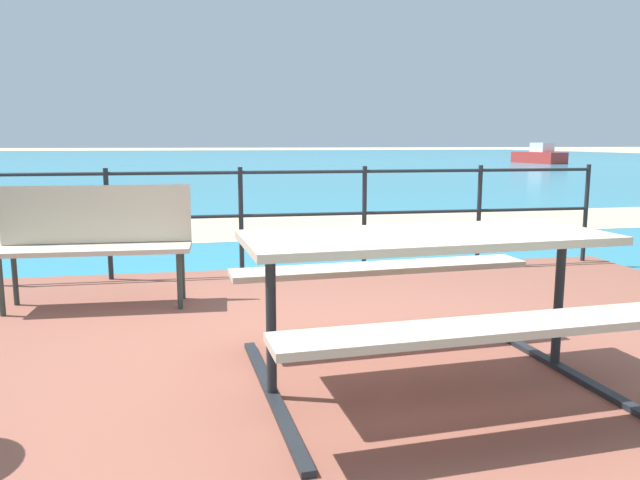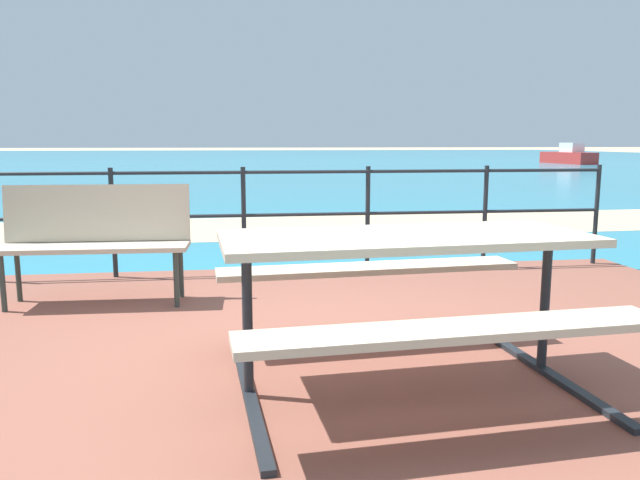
# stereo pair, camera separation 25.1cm
# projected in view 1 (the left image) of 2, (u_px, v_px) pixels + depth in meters

# --- Properties ---
(ground_plane) EXTENTS (240.00, 240.00, 0.00)m
(ground_plane) POSITION_uv_depth(u_px,v_px,m) (369.00, 367.00, 3.55)
(ground_plane) COLOR tan
(patio_paving) EXTENTS (6.40, 5.20, 0.06)m
(patio_paving) POSITION_uv_depth(u_px,v_px,m) (369.00, 362.00, 3.55)
(patio_paving) COLOR brown
(patio_paving) RESTS_ON ground
(sea_water) EXTENTS (90.00, 90.00, 0.01)m
(sea_water) POSITION_uv_depth(u_px,v_px,m) (218.00, 160.00, 42.37)
(sea_water) COLOR teal
(sea_water) RESTS_ON ground
(beach_strip) EXTENTS (54.05, 4.35, 0.01)m
(beach_strip) POSITION_uv_depth(u_px,v_px,m) (268.00, 228.00, 9.24)
(beach_strip) COLOR tan
(beach_strip) RESTS_ON ground
(picnic_table) EXTENTS (1.94, 1.65, 0.78)m
(picnic_table) POSITION_uv_depth(u_px,v_px,m) (425.00, 268.00, 3.09)
(picnic_table) COLOR #BCAD93
(picnic_table) RESTS_ON patio_paving
(park_bench) EXTENTS (1.41, 0.46, 0.90)m
(park_bench) POSITION_uv_depth(u_px,v_px,m) (96.00, 235.00, 4.61)
(park_bench) COLOR #BCAD93
(park_bench) RESTS_ON patio_paving
(railing_fence) EXTENTS (5.94, 0.04, 1.00)m
(railing_fence) POSITION_uv_depth(u_px,v_px,m) (304.00, 206.00, 5.77)
(railing_fence) COLOR #1E2328
(railing_fence) RESTS_ON patio_paving
(boat_near) EXTENTS (1.57, 4.40, 1.19)m
(boat_near) POSITION_uv_depth(u_px,v_px,m) (538.00, 156.00, 36.07)
(boat_near) COLOR red
(boat_near) RESTS_ON sea_water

